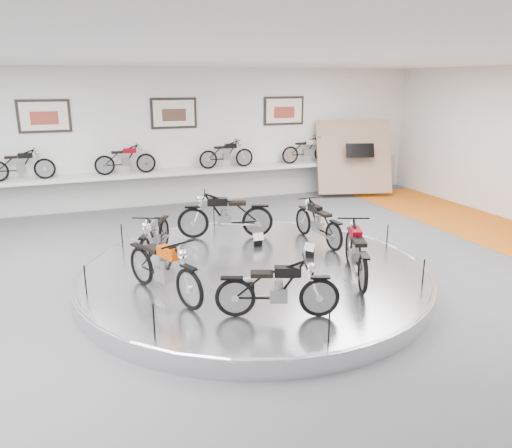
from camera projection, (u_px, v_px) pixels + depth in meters
name	position (u px, v px, depth m)	size (l,w,h in m)	color
floor	(260.00, 289.00, 9.00)	(16.00, 16.00, 0.00)	#4D4D4F
ceiling	(260.00, 55.00, 7.89)	(16.00, 16.00, 0.00)	white
wall_back	(175.00, 137.00, 14.74)	(16.00, 16.00, 0.00)	white
dado_band	(177.00, 186.00, 15.12)	(15.68, 0.04, 1.10)	#BCBCBA
display_platform	(254.00, 275.00, 9.23)	(6.40, 6.40, 0.30)	silver
platform_rim	(254.00, 269.00, 9.19)	(6.40, 6.40, 0.10)	#B2B2BA
shelf	(178.00, 172.00, 14.74)	(11.00, 0.55, 0.10)	silver
poster_left	(44.00, 116.00, 13.32)	(1.35, 0.06, 0.88)	#EDE5CD
poster_center	(174.00, 113.00, 14.51)	(1.35, 0.06, 0.88)	#EDE5CD
poster_right	(284.00, 111.00, 15.70)	(1.35, 0.06, 0.88)	#EDE5CD
display_panel	(354.00, 157.00, 16.04)	(2.40, 0.12, 2.40)	#957863
shelf_bike_a	(21.00, 167.00, 13.20)	(1.22, 0.42, 0.73)	black
shelf_bike_b	(125.00, 161.00, 14.12)	(1.22, 0.42, 0.73)	maroon
shelf_bike_c	(226.00, 156.00, 15.14)	(1.22, 0.42, 0.73)	black
shelf_bike_d	(306.00, 152.00, 16.06)	(1.22, 0.42, 0.73)	silver
bike_a	(318.00, 222.00, 10.50)	(1.54, 0.54, 0.91)	black
bike_b	(225.00, 215.00, 10.80)	(1.76, 0.62, 1.04)	black
bike_c	(154.00, 235.00, 9.54)	(1.58, 0.56, 0.93)	silver
bike_d	(164.00, 267.00, 7.83)	(1.69, 0.59, 0.99)	#CA4000
bike_e	(277.00, 288.00, 7.15)	(1.53, 0.54, 0.90)	black
bike_f	(356.00, 251.00, 8.59)	(1.66, 0.59, 0.98)	maroon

